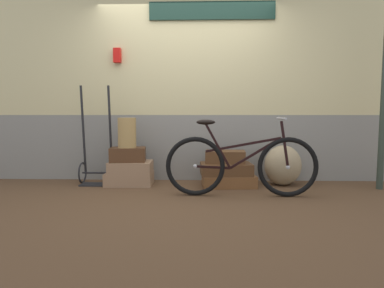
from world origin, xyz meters
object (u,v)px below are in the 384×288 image
suitcase_5 (225,157)px  burlap_sack (283,165)px  luggage_trolley (97,162)px  suitcase_1 (131,167)px  suitcase_3 (229,180)px  wicker_basket (127,133)px  suitcase_0 (130,179)px  suitcase_4 (226,169)px  bicycle (241,165)px  suitcase_2 (128,155)px

suitcase_5 → burlap_sack: 0.80m
suitcase_5 → luggage_trolley: size_ratio=0.39×
suitcase_1 → luggage_trolley: bearing=170.3°
burlap_sack → suitcase_3: bearing=-172.3°
wicker_basket → suitcase_5: bearing=0.7°
suitcase_1 → luggage_trolley: size_ratio=0.42×
suitcase_0 → suitcase_5: suitcase_5 is taller
suitcase_4 → suitcase_5: bearing=104.5°
suitcase_1 → bicycle: 1.53m
suitcase_1 → suitcase_4: 1.29m
suitcase_5 → bicycle: (0.14, -0.56, -0.02)m
suitcase_5 → burlap_sack: size_ratio=0.96×
luggage_trolley → burlap_sack: (2.54, -0.02, -0.03)m
wicker_basket → bicycle: bearing=-20.5°
suitcase_5 → bicycle: size_ratio=0.29×
suitcase_1 → suitcase_2: (-0.03, -0.02, 0.17)m
suitcase_3 → wicker_basket: (-1.36, 0.02, 0.64)m
suitcase_1 → burlap_sack: burlap_sack is taller
wicker_basket → burlap_sack: bearing=2.2°
suitcase_0 → suitcase_5: 1.33m
suitcase_2 → suitcase_0: bearing=58.1°
suitcase_3 → wicker_basket: size_ratio=1.73×
suitcase_2 → bicycle: 1.55m
suitcase_3 → bicycle: (0.10, -0.53, 0.29)m
suitcase_0 → luggage_trolley: luggage_trolley is taller
suitcase_1 → suitcase_3: bearing=-2.6°
bicycle → suitcase_2: bearing=159.3°
suitcase_5 → luggage_trolley: (-1.76, 0.08, -0.09)m
suitcase_1 → suitcase_5: size_ratio=1.09×
suitcase_1 → suitcase_5: bearing=-1.1°
suitcase_2 → wicker_basket: 0.30m
suitcase_2 → suitcase_4: (1.32, -0.02, -0.19)m
suitcase_4 → wicker_basket: bearing=175.4°
suitcase_0 → luggage_trolley: size_ratio=0.46×
suitcase_4 → bicycle: size_ratio=0.38×
suitcase_0 → suitcase_5: size_ratio=1.20×
bicycle → luggage_trolley: bearing=161.3°
suitcase_3 → luggage_trolley: (-1.81, 0.12, 0.23)m
suitcase_4 → burlap_sack: bearing=2.9°
bicycle → suitcase_4: bearing=103.9°
suitcase_3 → luggage_trolley: bearing=171.1°
suitcase_2 → suitcase_3: 1.40m
suitcase_2 → burlap_sack: (2.09, 0.08, -0.15)m
suitcase_3 → suitcase_5: (-0.05, 0.04, 0.31)m
suitcase_2 → suitcase_5: (1.31, 0.01, -0.03)m
suitcase_0 → suitcase_4: bearing=-2.4°
suitcase_4 → burlap_sack: (0.77, 0.09, 0.04)m
suitcase_2 → wicker_basket: (-0.01, -0.00, 0.30)m
suitcase_2 → luggage_trolley: size_ratio=0.34×
luggage_trolley → bicycle: 2.01m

